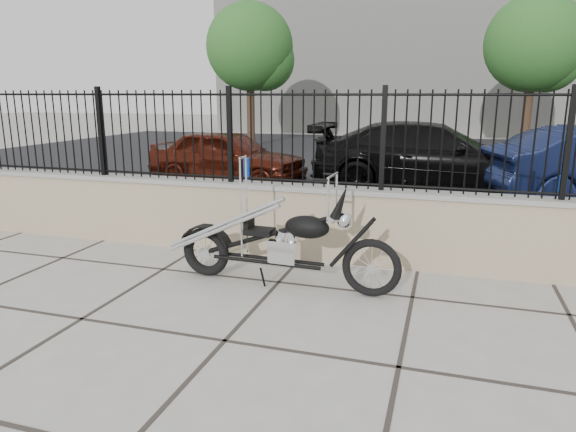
% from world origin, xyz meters
% --- Properties ---
extents(ground_plane, '(90.00, 90.00, 0.00)m').
position_xyz_m(ground_plane, '(0.00, 0.00, 0.00)').
color(ground_plane, '#99968E').
rests_on(ground_plane, ground).
extents(parking_lot, '(30.00, 30.00, 0.00)m').
position_xyz_m(parking_lot, '(0.00, 12.50, 0.00)').
color(parking_lot, black).
rests_on(parking_lot, ground).
extents(retaining_wall, '(14.00, 0.36, 0.96)m').
position_xyz_m(retaining_wall, '(0.00, 2.50, 0.48)').
color(retaining_wall, gray).
rests_on(retaining_wall, ground_plane).
extents(iron_fence, '(14.00, 0.08, 1.20)m').
position_xyz_m(iron_fence, '(0.00, 2.50, 1.56)').
color(iron_fence, black).
rests_on(iron_fence, retaining_wall).
extents(background_building, '(22.00, 6.00, 8.00)m').
position_xyz_m(background_building, '(0.00, 26.50, 4.00)').
color(background_building, beige).
rests_on(background_building, ground_plane).
extents(chopper_motorcycle, '(2.46, 0.52, 1.47)m').
position_xyz_m(chopper_motorcycle, '(0.04, 1.43, 0.74)').
color(chopper_motorcycle, black).
rests_on(chopper_motorcycle, ground_plane).
extents(car_red, '(3.97, 1.98, 1.30)m').
position_xyz_m(car_red, '(-3.23, 7.40, 0.65)').
color(car_red, '#3D1108').
rests_on(car_red, parking_lot).
extents(car_black, '(5.26, 2.26, 1.51)m').
position_xyz_m(car_black, '(1.40, 7.91, 0.75)').
color(car_black, black).
rests_on(car_black, parking_lot).
extents(bollard_a, '(0.14, 0.14, 0.96)m').
position_xyz_m(bollard_a, '(-1.78, 5.00, 0.48)').
color(bollard_a, '#0B45A5').
rests_on(bollard_a, ground_plane).
extents(bollard_b, '(0.14, 0.14, 0.95)m').
position_xyz_m(bollard_b, '(3.40, 4.55, 0.47)').
color(bollard_b, blue).
rests_on(bollard_b, ground_plane).
extents(tree_left, '(3.44, 3.44, 5.81)m').
position_xyz_m(tree_left, '(-6.05, 16.15, 4.07)').
color(tree_left, '#382619').
rests_on(tree_left, ground_plane).
extents(tree_right, '(3.36, 3.36, 5.66)m').
position_xyz_m(tree_right, '(4.36, 16.67, 3.97)').
color(tree_right, '#382619').
rests_on(tree_right, ground_plane).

